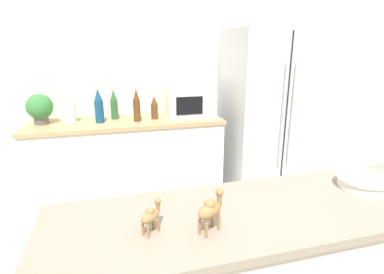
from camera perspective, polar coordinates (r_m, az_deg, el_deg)
name	(u,v)px	position (r m, az deg, el deg)	size (l,w,h in m)	color
wall_back	(165,80)	(3.32, -5.07, 10.74)	(8.00, 0.06, 2.55)	silver
back_counter	(129,164)	(3.13, -11.84, -5.10)	(1.85, 0.63, 0.93)	silver
refrigerator	(267,116)	(3.34, 14.01, 3.81)	(0.86, 0.76, 1.80)	silver
potted_plant	(40,108)	(3.06, -27.01, 4.97)	(0.23, 0.23, 0.28)	#595451
paper_towel_roll	(69,111)	(3.01, -22.36, 4.59)	(0.11, 0.11, 0.22)	white
microwave	(189,102)	(3.09, -0.58, 6.60)	(0.48, 0.37, 0.28)	white
back_bottle_0	(99,106)	(2.92, -17.33, 5.66)	(0.08, 0.08, 0.33)	navy
back_bottle_1	(154,108)	(2.98, -7.18, 5.56)	(0.07, 0.07, 0.24)	brown
back_bottle_2	(137,105)	(2.89, -10.50, 5.93)	(0.07, 0.07, 0.32)	brown
back_bottle_3	(114,105)	(3.04, -14.64, 5.98)	(0.07, 0.07, 0.30)	#2D6033
fruit_bowl	(364,181)	(1.74, 29.90, -7.33)	(0.26, 0.26, 0.06)	white
camel_figurine	(151,215)	(1.16, -7.81, -14.56)	(0.10, 0.09, 0.13)	olive
camel_figurine_second	(211,209)	(1.15, 3.57, -13.55)	(0.13, 0.11, 0.16)	olive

